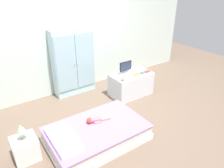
{
  "coord_description": "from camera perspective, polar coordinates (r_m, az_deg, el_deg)",
  "views": [
    {
      "loc": [
        -1.79,
        -2.57,
        2.3
      ],
      "look_at": [
        0.18,
        0.31,
        0.56
      ],
      "focal_mm": 34.14,
      "sensor_mm": 36.0,
      "label": 1
    }
  ],
  "objects": [
    {
      "name": "ground_plane",
      "position": [
        3.89,
        0.36,
        -9.94
      ],
      "size": [
        10.0,
        10.0,
        0.02
      ],
      "primitive_type": "cube",
      "color": "brown"
    },
    {
      "name": "back_wall",
      "position": [
        4.61,
        -11.18,
        14.14
      ],
      "size": [
        6.4,
        0.05,
        2.7
      ],
      "primitive_type": "cube",
      "color": "silver",
      "rests_on": "ground_plane"
    },
    {
      "name": "bed",
      "position": [
        3.41,
        -4.04,
        -13.11
      ],
      "size": [
        1.5,
        0.96,
        0.26
      ],
      "color": "white",
      "rests_on": "ground_plane"
    },
    {
      "name": "pillow",
      "position": [
        3.14,
        -13.04,
        -14.08
      ],
      "size": [
        0.32,
        0.69,
        0.07
      ],
      "primitive_type": "cube",
      "color": "silver",
      "rests_on": "bed"
    },
    {
      "name": "doll",
      "position": [
        3.41,
        -4.82,
        -9.62
      ],
      "size": [
        0.39,
        0.16,
        0.1
      ],
      "color": "#D6668E",
      "rests_on": "bed"
    },
    {
      "name": "nightstand",
      "position": [
        3.32,
        -22.16,
        -15.75
      ],
      "size": [
        0.33,
        0.33,
        0.34
      ],
      "primitive_type": "cube",
      "color": "white",
      "rests_on": "ground_plane"
    },
    {
      "name": "table_lamp",
      "position": [
        3.12,
        -23.24,
        -11.04
      ],
      "size": [
        0.13,
        0.13,
        0.25
      ],
      "color": "#B7B2AD",
      "rests_on": "nightstand"
    },
    {
      "name": "wardrobe",
      "position": [
        4.59,
        -10.37,
        5.84
      ],
      "size": [
        0.88,
        0.32,
        1.42
      ],
      "color": "silver",
      "rests_on": "ground_plane"
    },
    {
      "name": "tv_stand",
      "position": [
        4.61,
        5.03,
        -0.04
      ],
      "size": [
        0.88,
        0.51,
        0.5
      ],
      "primitive_type": "cube",
      "color": "silver",
      "rests_on": "ground_plane"
    },
    {
      "name": "tv_monitor",
      "position": [
        4.46,
        3.67,
        4.67
      ],
      "size": [
        0.29,
        0.1,
        0.26
      ],
      "color": "#99999E",
      "rests_on": "tv_stand"
    },
    {
      "name": "rocking_horse_toy",
      "position": [
        4.15,
        2.93,
        1.52
      ],
      "size": [
        0.09,
        0.04,
        0.11
      ],
      "color": "#8E6642",
      "rests_on": "tv_stand"
    },
    {
      "name": "book_orange",
      "position": [
        4.46,
        6.74,
        2.58
      ],
      "size": [
        0.15,
        0.1,
        0.02
      ],
      "primitive_type": "cube",
      "color": "orange",
      "rests_on": "tv_stand"
    },
    {
      "name": "book_blue",
      "position": [
        4.56,
        8.26,
        3.01
      ],
      "size": [
        0.12,
        0.09,
        0.01
      ],
      "primitive_type": "cube",
      "color": "blue",
      "rests_on": "tv_stand"
    },
    {
      "name": "book_red",
      "position": [
        4.64,
        9.43,
        3.35
      ],
      "size": [
        0.12,
        0.1,
        0.01
      ],
      "primitive_type": "cube",
      "color": "#CC3838",
      "rests_on": "tv_stand"
    }
  ]
}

